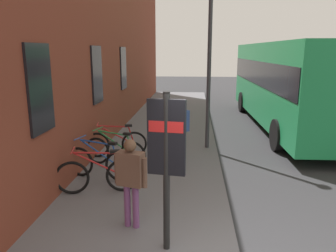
% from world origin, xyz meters
% --- Properties ---
extents(ground, '(60.00, 60.00, 0.00)m').
position_xyz_m(ground, '(6.00, -1.00, 0.00)').
color(ground, '#2D2D30').
extents(sidewalk_pavement, '(24.00, 3.50, 0.12)m').
position_xyz_m(sidewalk_pavement, '(8.00, 1.75, 0.06)').
color(sidewalk_pavement, slate).
rests_on(sidewalk_pavement, ground).
extents(station_facade, '(22.00, 0.65, 7.27)m').
position_xyz_m(station_facade, '(8.99, 3.80, 3.63)').
color(station_facade, brown).
rests_on(station_facade, ground).
extents(bicycle_nearest_sign, '(0.55, 1.74, 0.97)m').
position_xyz_m(bicycle_nearest_sign, '(2.68, 2.71, 0.51)').
color(bicycle_nearest_sign, black).
rests_on(bicycle_nearest_sign, sidewalk_pavement).
extents(bicycle_end_of_row, '(0.60, 1.73, 0.97)m').
position_xyz_m(bicycle_end_of_row, '(3.44, 2.90, 0.51)').
color(bicycle_end_of_row, black).
rests_on(bicycle_end_of_row, sidewalk_pavement).
extents(bicycle_beside_lamp, '(0.63, 1.72, 0.97)m').
position_xyz_m(bicycle_beside_lamp, '(4.33, 2.74, 0.51)').
color(bicycle_beside_lamp, black).
rests_on(bicycle_beside_lamp, sidewalk_pavement).
extents(bicycle_by_door, '(0.51, 1.75, 0.97)m').
position_xyz_m(bicycle_by_door, '(5.10, 2.90, 0.51)').
color(bicycle_by_door, black).
rests_on(bicycle_by_door, sidewalk_pavement).
extents(transit_info_sign, '(0.16, 0.56, 2.40)m').
position_xyz_m(transit_info_sign, '(0.80, 1.10, 1.72)').
color(transit_info_sign, black).
rests_on(transit_info_sign, sidewalk_pavement).
extents(city_bus, '(10.55, 2.82, 3.35)m').
position_xyz_m(city_bus, '(9.82, -3.00, 1.92)').
color(city_bus, '#1E8C4C').
rests_on(city_bus, ground).
extents(pedestrian_crossing_street, '(0.46, 0.49, 1.58)m').
position_xyz_m(pedestrian_crossing_street, '(5.07, 1.08, 1.08)').
color(pedestrian_crossing_street, '#B2A599').
rests_on(pedestrian_crossing_street, sidewalk_pavement).
extents(pedestrian_by_facade, '(0.34, 0.57, 1.55)m').
position_xyz_m(pedestrian_by_facade, '(1.38, 1.75, 1.07)').
color(pedestrian_by_facade, '#723F72').
rests_on(pedestrian_by_facade, sidewalk_pavement).
extents(street_lamp, '(0.28, 0.28, 5.26)m').
position_xyz_m(street_lamp, '(6.23, 0.30, 3.23)').
color(street_lamp, '#333338').
rests_on(street_lamp, sidewalk_pavement).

